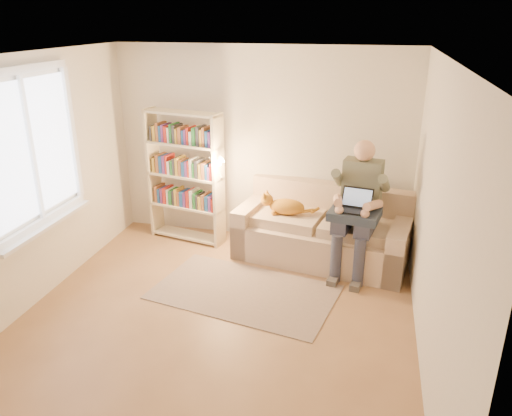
% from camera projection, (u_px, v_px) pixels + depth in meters
% --- Properties ---
extents(floor, '(4.50, 4.50, 0.00)m').
position_uv_depth(floor, '(214.00, 323.00, 5.09)').
color(floor, olive).
rests_on(floor, ground).
extents(ceiling, '(4.00, 4.50, 0.02)m').
position_uv_depth(ceiling, '(204.00, 58.00, 4.15)').
color(ceiling, white).
rests_on(ceiling, wall_back).
extents(wall_left, '(0.02, 4.50, 2.60)m').
position_uv_depth(wall_left, '(21.00, 188.00, 5.05)').
color(wall_left, silver).
rests_on(wall_left, floor).
extents(wall_right, '(0.02, 4.50, 2.60)m').
position_uv_depth(wall_right, '(436.00, 223.00, 4.19)').
color(wall_right, silver).
rests_on(wall_right, floor).
extents(wall_back, '(4.00, 0.02, 2.60)m').
position_uv_depth(wall_back, '(262.00, 146.00, 6.66)').
color(wall_back, silver).
rests_on(wall_back, floor).
extents(wall_front, '(4.00, 0.02, 2.60)m').
position_uv_depth(wall_front, '(73.00, 354.00, 2.58)').
color(wall_front, silver).
rests_on(wall_front, floor).
extents(window, '(0.12, 1.52, 1.69)m').
position_uv_depth(window, '(37.00, 175.00, 5.19)').
color(window, white).
rests_on(window, wall_left).
extents(sofa, '(2.26, 1.31, 0.90)m').
position_uv_depth(sofa, '(323.00, 234.00, 6.36)').
color(sofa, '#CCAF90').
rests_on(sofa, floor).
extents(person, '(0.56, 0.78, 1.59)m').
position_uv_depth(person, '(358.00, 201.00, 5.85)').
color(person, '#686D58').
rests_on(person, sofa).
extents(cat, '(0.69, 0.31, 0.25)m').
position_uv_depth(cat, '(282.00, 206.00, 6.30)').
color(cat, gold).
rests_on(cat, sofa).
extents(blanket, '(0.63, 0.55, 0.10)m').
position_uv_depth(blanket, '(359.00, 215.00, 5.73)').
color(blanket, '#242F40').
rests_on(blanket, person).
extents(laptop, '(0.40, 0.38, 0.29)m').
position_uv_depth(laptop, '(360.00, 205.00, 5.70)').
color(laptop, black).
rests_on(laptop, blanket).
extents(bookshelf, '(1.18, 0.56, 1.79)m').
position_uv_depth(bookshelf, '(185.00, 171.00, 6.66)').
color(bookshelf, beige).
rests_on(bookshelf, floor).
extents(rug, '(2.19, 1.54, 0.01)m').
position_uv_depth(rug, '(244.00, 292.00, 5.64)').
color(rug, gray).
rests_on(rug, floor).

